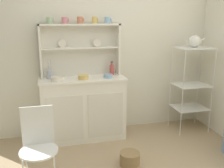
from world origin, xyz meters
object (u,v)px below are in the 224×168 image
(utensil_jar, at_px, (50,74))
(bowl_mixing_large, at_px, (57,79))
(hutch_shelf_unit, at_px, (80,46))
(jam_bottle, at_px, (112,70))
(cup_sage_0, at_px, (49,20))
(bakers_rack, at_px, (192,80))
(wire_chair, at_px, (38,142))
(floor_basket, at_px, (130,159))
(hutch_cabinet, at_px, (83,108))
(porcelain_teapot, at_px, (195,41))

(utensil_jar, bearing_deg, bowl_mixing_large, -59.20)
(hutch_shelf_unit, relative_size, jam_bottle, 5.54)
(cup_sage_0, bearing_deg, jam_bottle, -2.52)
(jam_bottle, bearing_deg, utensil_jar, -179.45)
(bakers_rack, distance_m, wire_chair, 2.37)
(bakers_rack, bearing_deg, wire_chair, -156.84)
(hutch_shelf_unit, height_order, jam_bottle, hutch_shelf_unit)
(cup_sage_0, bearing_deg, utensil_jar, -132.11)
(floor_basket, relative_size, jam_bottle, 1.20)
(hutch_cabinet, distance_m, porcelain_teapot, 1.83)
(bowl_mixing_large, bearing_deg, porcelain_teapot, -0.85)
(cup_sage_0, bearing_deg, wire_chair, -98.91)
(wire_chair, distance_m, jam_bottle, 1.56)
(floor_basket, bearing_deg, hutch_cabinet, 116.68)
(hutch_shelf_unit, distance_m, cup_sage_0, 0.52)
(wire_chair, bearing_deg, bakers_rack, 24.88)
(hutch_cabinet, relative_size, hutch_shelf_unit, 1.07)
(hutch_cabinet, distance_m, bakers_rack, 1.63)
(utensil_jar, bearing_deg, wire_chair, -97.23)
(bowl_mixing_large, bearing_deg, jam_bottle, 11.72)
(wire_chair, height_order, porcelain_teapot, porcelain_teapot)
(cup_sage_0, xyz_separation_m, bowl_mixing_large, (0.05, -0.20, -0.73))
(hutch_shelf_unit, bearing_deg, floor_basket, -67.26)
(hutch_cabinet, xyz_separation_m, floor_basket, (0.42, -0.83, -0.37))
(hutch_shelf_unit, relative_size, floor_basket, 4.64)
(bowl_mixing_large, height_order, utensil_jar, utensil_jar)
(floor_basket, bearing_deg, cup_sage_0, 130.25)
(cup_sage_0, bearing_deg, hutch_shelf_unit, 6.25)
(wire_chair, height_order, utensil_jar, utensil_jar)
(hutch_cabinet, height_order, jam_bottle, jam_bottle)
(floor_basket, xyz_separation_m, cup_sage_0, (-0.81, 0.95, 1.56))
(hutch_cabinet, distance_m, cup_sage_0, 1.25)
(hutch_shelf_unit, bearing_deg, hutch_cabinet, -90.00)
(bakers_rack, xyz_separation_m, cup_sage_0, (-1.99, 0.22, 0.85))
(bowl_mixing_large, relative_size, utensil_jar, 0.65)
(jam_bottle, bearing_deg, wire_chair, -131.86)
(bakers_rack, bearing_deg, cup_sage_0, 173.56)
(cup_sage_0, distance_m, porcelain_teapot, 2.02)
(hutch_cabinet, relative_size, porcelain_teapot, 4.46)
(hutch_shelf_unit, height_order, bakers_rack, hutch_shelf_unit)
(bakers_rack, relative_size, cup_sage_0, 13.38)
(hutch_cabinet, relative_size, bowl_mixing_large, 7.18)
(floor_basket, bearing_deg, jam_bottle, 89.22)
(hutch_cabinet, xyz_separation_m, hutch_shelf_unit, (0.00, 0.16, 0.84))
(hutch_shelf_unit, height_order, porcelain_teapot, hutch_shelf_unit)
(hutch_shelf_unit, height_order, utensil_jar, hutch_shelf_unit)
(hutch_shelf_unit, relative_size, wire_chair, 1.28)
(jam_bottle, bearing_deg, hutch_cabinet, -168.65)
(wire_chair, xyz_separation_m, floor_basket, (0.99, 0.20, -0.44))
(floor_basket, bearing_deg, porcelain_teapot, 31.73)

